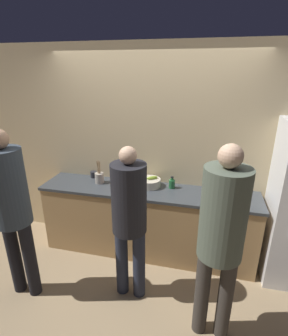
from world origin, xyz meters
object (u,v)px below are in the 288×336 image
(person_left, at_px, (11,204))
(bottle_red, at_px, (120,182))
(person_center, at_px, (129,214))
(bottle_amber, at_px, (221,193))
(cup_black, at_px, (94,174))
(utensil_crock, at_px, (99,178))
(fruit_bowl, at_px, (149,182))
(bottle_green, at_px, (172,184))
(person_right, at_px, (221,232))

(person_left, xyz_separation_m, bottle_red, (0.78, 0.96, -0.10))
(person_center, xyz_separation_m, bottle_amber, (0.88, 0.70, -0.01))
(bottle_red, relative_size, cup_black, 2.22)
(utensil_crock, xyz_separation_m, bottle_amber, (1.52, -0.08, -0.01))
(fruit_bowl, height_order, bottle_amber, bottle_amber)
(bottle_green, bearing_deg, person_left, -142.19)
(bottle_amber, bearing_deg, cup_black, 171.97)
(utensil_crock, bearing_deg, bottle_amber, -3.02)
(utensil_crock, xyz_separation_m, bottle_green, (0.93, 0.07, -0.01))
(person_left, distance_m, person_right, 1.95)
(utensil_crock, height_order, bottle_green, utensil_crock)
(person_center, relative_size, utensil_crock, 5.51)
(cup_black, bearing_deg, person_center, -49.82)
(utensil_crock, height_order, bottle_amber, utensil_crock)
(person_center, xyz_separation_m, bottle_green, (0.30, 0.84, -0.02))
(person_left, bearing_deg, person_center, 12.63)
(person_right, bearing_deg, person_left, 179.47)
(person_right, bearing_deg, bottle_amber, 87.44)
(person_left, height_order, bottle_red, person_left)
(utensil_crock, bearing_deg, cup_black, 134.20)
(bottle_red, distance_m, bottle_green, 0.64)
(person_right, relative_size, bottle_green, 11.94)
(person_center, height_order, person_right, person_right)
(bottle_red, xyz_separation_m, cup_black, (-0.46, 0.22, -0.03))
(person_right, relative_size, bottle_red, 9.32)
(person_center, height_order, bottle_amber, person_center)
(utensil_crock, distance_m, bottle_red, 0.31)
(person_left, relative_size, fruit_bowl, 6.40)
(fruit_bowl, distance_m, bottle_red, 0.37)
(person_center, distance_m, bottle_green, 0.89)
(person_center, bearing_deg, bottle_amber, 38.27)
(bottle_amber, xyz_separation_m, bottle_green, (-0.59, 0.15, -0.00))
(bottle_amber, bearing_deg, fruit_bowl, 171.51)
(bottle_amber, bearing_deg, bottle_green, 166.12)
(utensil_crock, bearing_deg, person_left, -114.74)
(utensil_crock, bearing_deg, person_center, -50.69)
(person_left, xyz_separation_m, fruit_bowl, (1.13, 1.08, -0.12))
(fruit_bowl, relative_size, utensil_crock, 0.94)
(person_right, distance_m, bottle_green, 1.24)
(utensil_crock, xyz_separation_m, bottle_red, (0.30, -0.07, 0.00))
(fruit_bowl, height_order, utensil_crock, utensil_crock)
(person_center, distance_m, cup_black, 1.22)
(person_left, height_order, bottle_amber, person_left)
(person_center, height_order, bottle_red, person_center)
(person_right, bearing_deg, bottle_red, 140.28)
(person_right, bearing_deg, cup_black, 143.63)
(bottle_amber, bearing_deg, bottle_red, 179.47)
(person_center, xyz_separation_m, bottle_red, (-0.33, 0.71, -0.00))
(utensil_crock, height_order, bottle_red, utensil_crock)
(person_left, relative_size, bottle_amber, 11.50)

